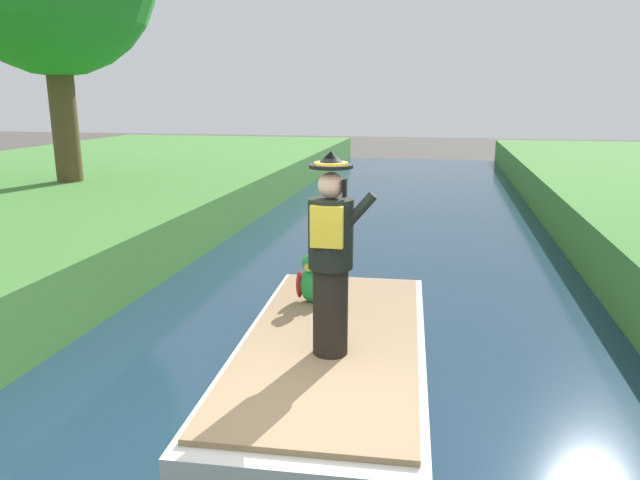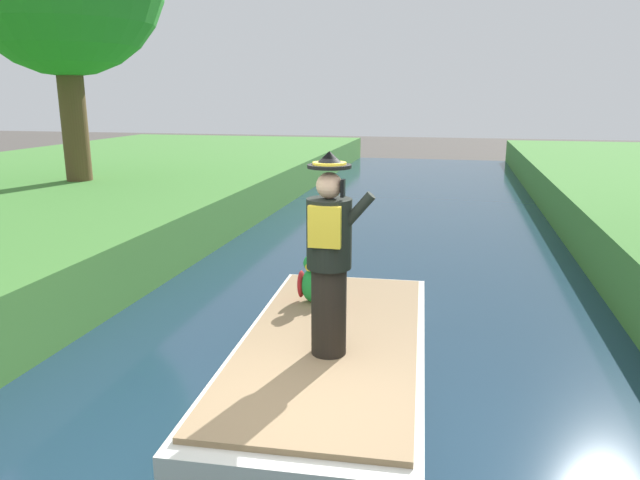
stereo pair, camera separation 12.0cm
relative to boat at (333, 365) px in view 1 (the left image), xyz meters
The scene contains 3 objects.
boat is the anchor object (origin of this frame).
person_pirate 1.29m from the boat, 82.49° to the right, with size 0.61×0.42×1.85m.
parrot_plush 1.16m from the boat, 114.23° to the left, with size 0.36×0.35×0.57m.
Camera 1 is at (0.97, -3.93, 3.02)m, focal length 32.99 mm.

